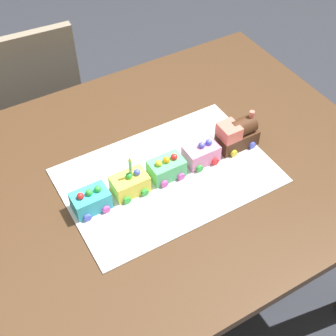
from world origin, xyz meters
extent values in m
plane|color=#2D3038|center=(0.00, 0.00, 0.00)|extent=(8.00, 8.00, 0.00)
cube|color=#4C331E|center=(0.00, 0.00, 0.72)|extent=(1.40, 1.00, 0.03)
cube|color=#4C331E|center=(-0.64, -0.44, 0.35)|extent=(0.07, 0.07, 0.71)
cube|color=gray|center=(0.13, -0.90, 0.44)|extent=(0.43, 0.43, 0.04)
cube|color=gray|center=(0.14, -0.72, 0.66)|extent=(0.40, 0.06, 0.40)
cube|color=gray|center=(-0.06, -1.06, 0.21)|extent=(0.04, 0.04, 0.42)
cube|color=gray|center=(-0.03, -0.72, 0.21)|extent=(0.04, 0.04, 0.42)
cube|color=gray|center=(0.31, -0.74, 0.21)|extent=(0.04, 0.04, 0.42)
cube|color=silver|center=(-0.05, 0.04, 0.74)|extent=(0.60, 0.40, 0.00)
cube|color=#472816|center=(-0.29, 0.04, 0.77)|extent=(0.12, 0.06, 0.05)
cylinder|color=#472816|center=(-0.31, 0.04, 0.81)|extent=(0.07, 0.05, 0.05)
cube|color=#F27260|center=(-0.26, 0.04, 0.82)|extent=(0.06, 0.06, 0.04)
cylinder|color=#F27260|center=(-0.33, 0.04, 0.84)|extent=(0.02, 0.02, 0.03)
sphere|color=#F4EFCC|center=(-0.36, 0.04, 0.78)|extent=(0.02, 0.02, 0.02)
cylinder|color=green|center=(-0.32, 0.00, 0.76)|extent=(0.02, 0.01, 0.02)
cylinder|color=#4C59D8|center=(-0.26, 0.00, 0.76)|extent=(0.02, 0.01, 0.02)
cylinder|color=#4C59D8|center=(-0.32, 0.07, 0.76)|extent=(0.02, 0.01, 0.02)
cylinder|color=yellow|center=(-0.26, 0.07, 0.76)|extent=(0.02, 0.01, 0.02)
cube|color=pink|center=(-0.16, 0.04, 0.77)|extent=(0.10, 0.06, 0.06)
cylinder|color=yellow|center=(-0.19, 0.00, 0.76)|extent=(0.02, 0.01, 0.02)
cylinder|color=green|center=(-0.13, 0.00, 0.76)|extent=(0.02, 0.01, 0.02)
cylinder|color=red|center=(-0.19, 0.07, 0.76)|extent=(0.02, 0.01, 0.02)
cylinder|color=green|center=(-0.13, 0.07, 0.76)|extent=(0.02, 0.01, 0.02)
sphere|color=#4C59D8|center=(-0.16, 0.04, 0.81)|extent=(0.02, 0.02, 0.02)
sphere|color=#4C59D8|center=(-0.18, 0.04, 0.81)|extent=(0.02, 0.02, 0.02)
cube|color=#59CC7A|center=(-0.04, 0.04, 0.77)|extent=(0.10, 0.06, 0.06)
cylinder|color=red|center=(-0.07, 0.00, 0.76)|extent=(0.02, 0.01, 0.02)
cylinder|color=red|center=(-0.01, 0.00, 0.76)|extent=(0.02, 0.01, 0.02)
cylinder|color=#D84CB2|center=(-0.07, 0.07, 0.76)|extent=(0.02, 0.01, 0.02)
cylinder|color=#D84CB2|center=(-0.01, 0.07, 0.76)|extent=(0.02, 0.01, 0.02)
sphere|color=red|center=(-0.07, 0.04, 0.81)|extent=(0.02, 0.02, 0.02)
sphere|color=orange|center=(-0.04, 0.04, 0.81)|extent=(0.02, 0.02, 0.02)
sphere|color=yellow|center=(-0.02, 0.04, 0.81)|extent=(0.02, 0.02, 0.02)
cube|color=#F4E04C|center=(0.08, 0.04, 0.77)|extent=(0.10, 0.06, 0.06)
cylinder|color=orange|center=(0.05, 0.00, 0.76)|extent=(0.02, 0.01, 0.02)
cylinder|color=#D84CB2|center=(0.10, 0.00, 0.76)|extent=(0.02, 0.01, 0.02)
cylinder|color=green|center=(0.05, 0.07, 0.76)|extent=(0.02, 0.01, 0.02)
cylinder|color=green|center=(0.10, 0.07, 0.76)|extent=(0.02, 0.01, 0.02)
sphere|color=green|center=(0.08, 0.04, 0.81)|extent=(0.02, 0.02, 0.02)
sphere|color=#4C59D8|center=(0.05, 0.04, 0.81)|extent=(0.02, 0.02, 0.02)
cube|color=#38B7C6|center=(0.19, 0.04, 0.77)|extent=(0.10, 0.06, 0.06)
cylinder|color=yellow|center=(0.17, 0.00, 0.76)|extent=(0.02, 0.01, 0.02)
cylinder|color=#D84CB2|center=(0.22, 0.00, 0.76)|extent=(0.02, 0.01, 0.02)
cylinder|color=#D84CB2|center=(0.17, 0.07, 0.76)|extent=(0.02, 0.01, 0.02)
cylinder|color=#4C59D8|center=(0.22, 0.07, 0.76)|extent=(0.02, 0.01, 0.02)
sphere|color=green|center=(0.19, 0.04, 0.81)|extent=(0.02, 0.02, 0.02)
sphere|color=red|center=(0.22, 0.04, 0.81)|extent=(0.02, 0.02, 0.02)
sphere|color=green|center=(0.17, 0.04, 0.81)|extent=(0.02, 0.02, 0.02)
cylinder|color=#66D872|center=(0.07, 0.04, 0.84)|extent=(0.01, 0.01, 0.05)
cone|color=yellow|center=(0.07, 0.04, 0.87)|extent=(0.01, 0.01, 0.01)
camera|label=1|loc=(0.41, 0.82, 1.75)|focal=49.78mm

